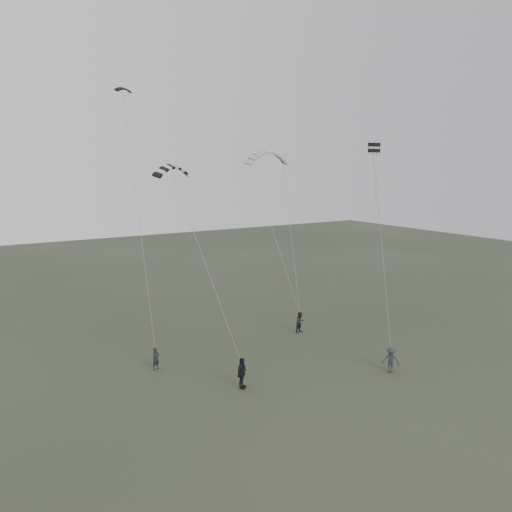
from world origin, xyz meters
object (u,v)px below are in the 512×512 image
flyer_far (391,360)px  flyer_right (300,322)px  kite_pale_large (267,152)px  kite_dark_small (123,88)px  kite_box (374,148)px  kite_striped (172,167)px  flyer_left (156,359)px  flyer_center (242,373)px

flyer_far → flyer_right: bearing=142.5°
flyer_right → kite_pale_large: size_ratio=0.40×
kite_dark_small → kite_box: (16.44, -8.82, -4.15)m
kite_dark_small → kite_striped: size_ratio=0.49×
flyer_right → flyer_far: (0.15, -9.64, 0.01)m
flyer_left → kite_pale_large: bearing=10.1°
kite_pale_large → kite_striped: size_ratio=1.64×
flyer_far → kite_pale_large: kite_pale_large is taller
kite_pale_large → kite_striped: bearing=-145.0°
flyer_far → kite_dark_small: kite_dark_small is taller
flyer_right → kite_box: (4.46, -3.03, 13.90)m
kite_striped → flyer_far: bearing=-52.2°
flyer_left → kite_dark_small: size_ratio=1.17×
flyer_right → flyer_center: flyer_center is taller
kite_box → kite_striped: bearing=171.4°
flyer_left → kite_striped: size_ratio=0.58×
flyer_left → kite_dark_small: bearing=62.7°
flyer_left → kite_pale_large: kite_pale_large is taller
flyer_left → flyer_right: 12.79m
flyer_center → kite_pale_large: kite_pale_large is taller
flyer_far → kite_pale_large: size_ratio=0.40×
flyer_far → kite_dark_small: 26.66m
kite_dark_small → kite_box: size_ratio=1.78×
flyer_right → kite_dark_small: (-11.98, 5.79, 18.05)m
flyer_right → flyer_far: 9.64m
flyer_right → flyer_center: bearing=-157.4°
flyer_left → flyer_center: 6.47m
flyer_right → kite_dark_small: kite_dark_small is taller
flyer_right → kite_striped: 16.76m
kite_box → flyer_left: bearing=172.4°
flyer_left → kite_striped: (1.60, 0.08, 12.58)m
flyer_left → kite_pale_large: 21.89m
kite_striped → kite_pale_large: bearing=19.2°
kite_pale_large → flyer_center: bearing=-126.7°
flyer_left → kite_box: (17.21, -1.99, 14.01)m
flyer_center → flyer_left: bearing=85.3°
flyer_far → kite_box: bearing=108.5°
flyer_left → flyer_center: bearing=-79.0°
flyer_center → kite_striped: (-1.82, 5.57, 12.37)m
flyer_left → kite_box: size_ratio=2.09×
kite_dark_small → kite_box: kite_dark_small is taller
flyer_center → kite_striped: bearing=71.5°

